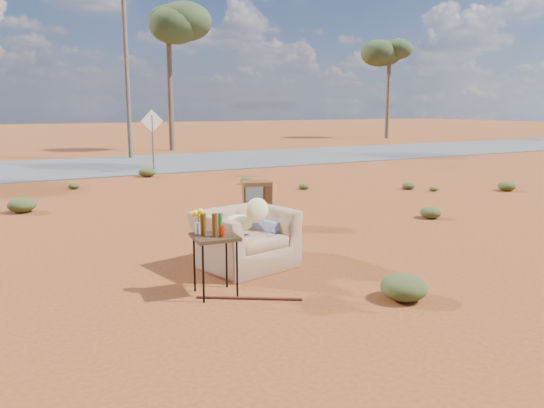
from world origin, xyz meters
name	(u,v)px	position (x,y,z in m)	size (l,w,h in m)	color
ground	(286,273)	(0.00, 0.00, 0.00)	(140.00, 140.00, 0.00)	#93431D
highway	(94,166)	(0.00, 15.00, 0.02)	(140.00, 7.00, 0.04)	#565659
armchair	(250,230)	(-0.27, 0.59, 0.52)	(1.62, 1.25, 1.12)	#9A7554
tv_unit	(257,193)	(0.97, 2.84, 0.66)	(0.66, 0.60, 0.89)	black
side_table	(211,233)	(-1.22, -0.30, 0.78)	(0.58, 0.58, 1.06)	#3A2415
rusty_bar	(249,298)	(-0.90, -0.69, 0.02)	(0.03, 0.03, 1.29)	#4C1F14
road_sign	(152,130)	(1.50, 12.00, 1.50)	(0.78, 0.06, 2.19)	brown
eucalyptus_center	(168,23)	(5.00, 21.00, 6.43)	(3.20, 3.20, 7.60)	brown
eucalyptus_right	(390,54)	(22.00, 24.00, 5.94)	(3.20, 3.20, 7.10)	brown
utility_pole_center	(126,63)	(2.00, 17.50, 4.15)	(1.40, 0.20, 8.00)	brown
scrub_patch	(145,214)	(-0.82, 4.41, 0.14)	(17.49, 8.07, 0.33)	#3D4B20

